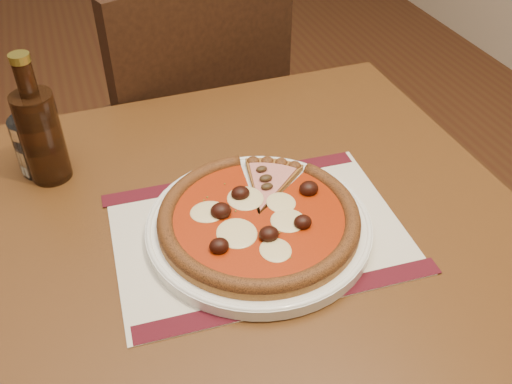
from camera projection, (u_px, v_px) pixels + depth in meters
table at (260, 261)px, 0.94m from camera, size 0.80×0.80×0.75m
chair_far at (186, 125)px, 1.45m from camera, size 0.57×0.57×0.95m
placemat at (259, 232)px, 0.84m from camera, size 0.43×0.32×0.00m
plate at (259, 227)px, 0.83m from camera, size 0.33×0.33×0.02m
pizza at (259, 217)px, 0.82m from camera, size 0.29×0.29×0.04m
ham_slice at (277, 180)px, 0.89m from camera, size 0.10×0.13×0.02m
water_glass at (39, 144)px, 0.93m from camera, size 0.09×0.09×0.10m
bottle at (41, 133)px, 0.89m from camera, size 0.07×0.07×0.22m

